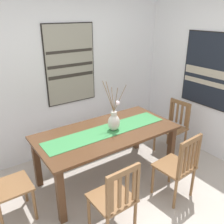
# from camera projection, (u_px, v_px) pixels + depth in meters

# --- Properties ---
(ground_plane) EXTENTS (6.40, 6.40, 0.03)m
(ground_plane) POSITION_uv_depth(u_px,v_px,m) (140.00, 209.00, 3.03)
(ground_plane) COLOR #B2A89E
(wall_back) EXTENTS (6.40, 0.12, 2.70)m
(wall_back) POSITION_uv_depth(u_px,v_px,m) (67.00, 72.00, 3.92)
(wall_back) COLOR silver
(wall_back) RESTS_ON ground_plane
(dining_table) EXTENTS (1.92, 0.95, 0.75)m
(dining_table) POSITION_uv_depth(u_px,v_px,m) (107.00, 137.00, 3.35)
(dining_table) COLOR #51331E
(dining_table) RESTS_ON ground_plane
(table_runner) EXTENTS (1.77, 0.36, 0.01)m
(table_runner) POSITION_uv_depth(u_px,v_px,m) (107.00, 131.00, 3.31)
(table_runner) COLOR #388447
(table_runner) RESTS_ON dining_table
(centerpiece_vase) EXTENTS (0.25, 0.27, 0.67)m
(centerpiece_vase) POSITION_uv_depth(u_px,v_px,m) (114.00, 121.00, 3.28)
(centerpiece_vase) COLOR silver
(centerpiece_vase) RESTS_ON dining_table
(chair_0) EXTENTS (0.43, 0.43, 0.91)m
(chair_0) POSITION_uv_depth(u_px,v_px,m) (115.00, 198.00, 2.51)
(chair_0) COLOR brown
(chair_0) RESTS_ON ground_plane
(chair_1) EXTENTS (0.45, 0.45, 0.92)m
(chair_1) POSITION_uv_depth(u_px,v_px,m) (179.00, 166.00, 3.03)
(chair_1) COLOR brown
(chair_1) RESTS_ON ground_plane
(chair_2) EXTENTS (0.44, 0.44, 0.88)m
(chair_2) POSITION_uv_depth(u_px,v_px,m) (173.00, 126.00, 4.10)
(chair_2) COLOR brown
(chair_2) RESTS_ON ground_plane
(chair_3) EXTENTS (0.42, 0.42, 0.93)m
(chair_3) POSITION_uv_depth(u_px,v_px,m) (4.00, 185.00, 2.68)
(chair_3) COLOR brown
(chair_3) RESTS_ON ground_plane
(painting_on_back_wall) EXTENTS (0.83, 0.05, 1.24)m
(painting_on_back_wall) POSITION_uv_depth(u_px,v_px,m) (70.00, 65.00, 3.83)
(painting_on_back_wall) COLOR black
(painting_on_side_wall) EXTENTS (0.05, 1.01, 1.17)m
(painting_on_side_wall) POSITION_uv_depth(u_px,v_px,m) (212.00, 71.00, 3.79)
(painting_on_side_wall) COLOR black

